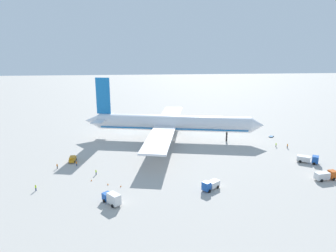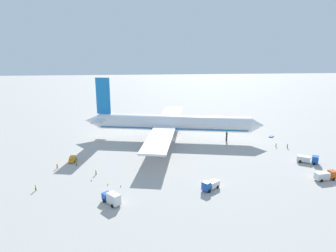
{
  "view_description": "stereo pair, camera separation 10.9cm",
  "coord_description": "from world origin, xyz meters",
  "px_view_note": "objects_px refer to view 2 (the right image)",
  "views": [
    {
      "loc": [
        -13.53,
        -125.47,
        39.21
      ],
      "look_at": [
        -2.09,
        2.47,
        5.35
      ],
      "focal_mm": 32.92,
      "sensor_mm": 36.0,
      "label": 1
    },
    {
      "loc": [
        -13.42,
        -125.48,
        39.21
      ],
      "look_at": [
        -2.09,
        2.47,
        5.35
      ],
      "focal_mm": 32.92,
      "sensor_mm": 36.0,
      "label": 2
    }
  ],
  "objects_px": {
    "ground_worker_3": "(96,172)",
    "ground_worker_5": "(76,163)",
    "baggage_cart_0": "(271,136)",
    "traffic_cone_2": "(108,184)",
    "airliner": "(170,123)",
    "ground_worker_2": "(57,166)",
    "ground_worker_0": "(276,145)",
    "ground_worker_4": "(36,188)",
    "service_van": "(73,159)",
    "service_truck_1": "(210,185)",
    "service_truck_2": "(326,175)",
    "ground_worker_1": "(287,146)",
    "traffic_cone_0": "(121,186)",
    "service_truck_4": "(112,198)",
    "traffic_cone_1": "(91,180)",
    "service_truck_3": "(308,159)"
  },
  "relations": [
    {
      "from": "service_truck_1",
      "to": "ground_worker_5",
      "type": "height_order",
      "value": "service_truck_1"
    },
    {
      "from": "ground_worker_1",
      "to": "ground_worker_3",
      "type": "bearing_deg",
      "value": -164.79
    },
    {
      "from": "service_truck_2",
      "to": "ground_worker_5",
      "type": "bearing_deg",
      "value": 166.78
    },
    {
      "from": "service_truck_1",
      "to": "ground_worker_5",
      "type": "bearing_deg",
      "value": 152.61
    },
    {
      "from": "airliner",
      "to": "ground_worker_2",
      "type": "height_order",
      "value": "airliner"
    },
    {
      "from": "ground_worker_0",
      "to": "ground_worker_2",
      "type": "bearing_deg",
      "value": -169.46
    },
    {
      "from": "airliner",
      "to": "traffic_cone_2",
      "type": "distance_m",
      "value": 48.73
    },
    {
      "from": "service_truck_4",
      "to": "service_van",
      "type": "bearing_deg",
      "value": 117.65
    },
    {
      "from": "service_truck_4",
      "to": "ground_worker_3",
      "type": "relative_size",
      "value": 3.53
    },
    {
      "from": "ground_worker_3",
      "to": "baggage_cart_0",
      "type": "bearing_deg",
      "value": 25.84
    },
    {
      "from": "ground_worker_2",
      "to": "traffic_cone_2",
      "type": "relative_size",
      "value": 3.09
    },
    {
      "from": "service_truck_2",
      "to": "baggage_cart_0",
      "type": "distance_m",
      "value": 44.66
    },
    {
      "from": "ground_worker_5",
      "to": "ground_worker_1",
      "type": "bearing_deg",
      "value": 8.24
    },
    {
      "from": "service_truck_1",
      "to": "ground_worker_3",
      "type": "height_order",
      "value": "service_truck_1"
    },
    {
      "from": "service_truck_4",
      "to": "traffic_cone_1",
      "type": "xyz_separation_m",
      "value": [
        -7.38,
        14.42,
        -1.35
      ]
    },
    {
      "from": "service_truck_2",
      "to": "traffic_cone_0",
      "type": "distance_m",
      "value": 60.94
    },
    {
      "from": "service_truck_2",
      "to": "ground_worker_3",
      "type": "height_order",
      "value": "service_truck_2"
    },
    {
      "from": "service_truck_1",
      "to": "service_van",
      "type": "xyz_separation_m",
      "value": [
        -42.91,
        25.09,
        -0.36
      ]
    },
    {
      "from": "traffic_cone_0",
      "to": "traffic_cone_1",
      "type": "distance_m",
      "value": 10.16
    },
    {
      "from": "baggage_cart_0",
      "to": "ground_worker_2",
      "type": "height_order",
      "value": "ground_worker_2"
    },
    {
      "from": "service_truck_1",
      "to": "traffic_cone_1",
      "type": "height_order",
      "value": "service_truck_1"
    },
    {
      "from": "service_truck_4",
      "to": "baggage_cart_0",
      "type": "distance_m",
      "value": 84.06
    },
    {
      "from": "service_truck_4",
      "to": "ground_worker_2",
      "type": "xyz_separation_m",
      "value": [
        -19.94,
        25.09,
        -0.77
      ]
    },
    {
      "from": "service_truck_3",
      "to": "traffic_cone_1",
      "type": "relative_size",
      "value": 12.78
    },
    {
      "from": "baggage_cart_0",
      "to": "ground_worker_2",
      "type": "bearing_deg",
      "value": -161.42
    },
    {
      "from": "baggage_cart_0",
      "to": "ground_worker_5",
      "type": "distance_m",
      "value": 83.25
    },
    {
      "from": "airliner",
      "to": "ground_worker_3",
      "type": "relative_size",
      "value": 46.09
    },
    {
      "from": "service_truck_2",
      "to": "ground_worker_2",
      "type": "xyz_separation_m",
      "value": [
        -82.45,
        16.12,
        -0.6
      ]
    },
    {
      "from": "service_truck_3",
      "to": "ground_worker_1",
      "type": "xyz_separation_m",
      "value": [
        0.19,
        15.68,
        -0.52
      ]
    },
    {
      "from": "ground_worker_3",
      "to": "traffic_cone_2",
      "type": "height_order",
      "value": "ground_worker_3"
    },
    {
      "from": "ground_worker_1",
      "to": "airliner",
      "type": "bearing_deg",
      "value": 160.77
    },
    {
      "from": "service_truck_2",
      "to": "service_van",
      "type": "relative_size",
      "value": 1.68
    },
    {
      "from": "airliner",
      "to": "ground_worker_1",
      "type": "height_order",
      "value": "airliner"
    },
    {
      "from": "traffic_cone_0",
      "to": "traffic_cone_2",
      "type": "bearing_deg",
      "value": 156.93
    },
    {
      "from": "ground_worker_3",
      "to": "ground_worker_5",
      "type": "distance_m",
      "value": 10.96
    },
    {
      "from": "ground_worker_3",
      "to": "ground_worker_5",
      "type": "xyz_separation_m",
      "value": [
        -7.51,
        7.98,
        0.01
      ]
    },
    {
      "from": "service_truck_2",
      "to": "service_truck_1",
      "type": "bearing_deg",
      "value": -174.96
    },
    {
      "from": "airliner",
      "to": "ground_worker_5",
      "type": "relative_size",
      "value": 45.81
    },
    {
      "from": "airliner",
      "to": "ground_worker_1",
      "type": "relative_size",
      "value": 43.57
    },
    {
      "from": "baggage_cart_0",
      "to": "ground_worker_5",
      "type": "relative_size",
      "value": 1.67
    },
    {
      "from": "baggage_cart_0",
      "to": "ground_worker_5",
      "type": "bearing_deg",
      "value": -161.38
    },
    {
      "from": "service_truck_2",
      "to": "ground_worker_1",
      "type": "bearing_deg",
      "value": 85.54
    },
    {
      "from": "service_truck_1",
      "to": "traffic_cone_2",
      "type": "relative_size",
      "value": 10.55
    },
    {
      "from": "traffic_cone_0",
      "to": "traffic_cone_1",
      "type": "relative_size",
      "value": 1.0
    },
    {
      "from": "airliner",
      "to": "ground_worker_2",
      "type": "bearing_deg",
      "value": -144.16
    },
    {
      "from": "airliner",
      "to": "ground_worker_5",
      "type": "height_order",
      "value": "airliner"
    },
    {
      "from": "ground_worker_0",
      "to": "ground_worker_4",
      "type": "relative_size",
      "value": 0.97
    },
    {
      "from": "service_van",
      "to": "ground_worker_0",
      "type": "height_order",
      "value": "service_van"
    },
    {
      "from": "service_truck_2",
      "to": "airliner",
      "type": "bearing_deg",
      "value": 133.29
    },
    {
      "from": "service_truck_2",
      "to": "traffic_cone_0",
      "type": "bearing_deg",
      "value": 179.4
    }
  ]
}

